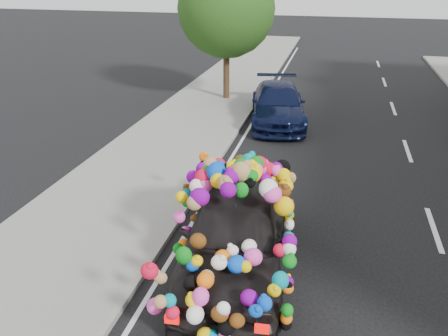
% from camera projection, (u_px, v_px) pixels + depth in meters
% --- Properties ---
extents(ground, '(100.00, 100.00, 0.00)m').
position_uv_depth(ground, '(281.00, 210.00, 11.06)').
color(ground, black).
rests_on(ground, ground).
extents(sidewalk, '(4.00, 60.00, 0.12)m').
position_uv_depth(sidewalk, '(125.00, 189.00, 11.99)').
color(sidewalk, gray).
rests_on(sidewalk, ground).
extents(kerb, '(0.15, 60.00, 0.13)m').
position_uv_depth(kerb, '(193.00, 197.00, 11.56)').
color(kerb, gray).
rests_on(kerb, ground).
extents(lane_markings, '(6.00, 50.00, 0.01)m').
position_uv_depth(lane_markings, '(434.00, 229.00, 10.25)').
color(lane_markings, silver).
rests_on(lane_markings, ground).
extents(tree_near_sidewalk, '(4.20, 4.20, 6.13)m').
position_uv_depth(tree_near_sidewalk, '(226.00, 8.00, 18.59)').
color(tree_near_sidewalk, '#332114').
rests_on(tree_near_sidewalk, ground).
extents(plush_art_car, '(2.89, 5.38, 2.34)m').
position_uv_depth(plush_art_car, '(236.00, 214.00, 8.54)').
color(plush_art_car, black).
rests_on(plush_art_car, ground).
extents(navy_sedan, '(2.85, 5.25, 1.44)m').
position_uv_depth(navy_sedan, '(278.00, 104.00, 17.15)').
color(navy_sedan, black).
rests_on(navy_sedan, ground).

